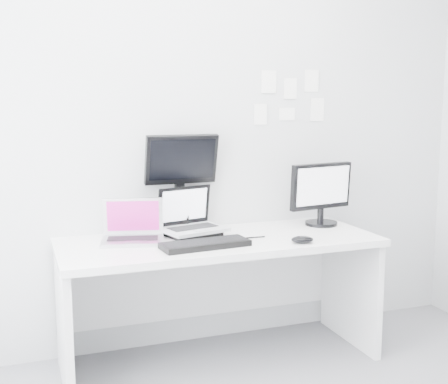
{
  "coord_description": "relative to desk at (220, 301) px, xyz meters",
  "views": [
    {
      "loc": [
        -1.07,
        -1.78,
        1.5
      ],
      "look_at": [
        0.02,
        1.23,
        1.0
      ],
      "focal_mm": 46.71,
      "sensor_mm": 36.0,
      "label": 1
    }
  ],
  "objects": [
    {
      "name": "wall_note_5",
      "position": [
        0.39,
        0.34,
        1.05
      ],
      "size": [
        0.09,
        0.0,
        0.13
      ],
      "primitive_type": "cube",
      "color": "white",
      "rests_on": "back_wall"
    },
    {
      "name": "back_wall",
      "position": [
        0.0,
        0.35,
        0.99
      ],
      "size": [
        3.6,
        0.0,
        3.6
      ],
      "primitive_type": "plane",
      "rotation": [
        1.57,
        0.0,
        0.0
      ],
      "color": "#B7BABC",
      "rests_on": "ground"
    },
    {
      "name": "wall_note_2",
      "position": [
        0.75,
        0.34,
        1.26
      ],
      "size": [
        0.1,
        0.0,
        0.14
      ],
      "primitive_type": "cube",
      "color": "white",
      "rests_on": "back_wall"
    },
    {
      "name": "mouse",
      "position": [
        0.39,
        -0.25,
        0.39
      ],
      "size": [
        0.14,
        0.11,
        0.04
      ],
      "primitive_type": "ellipsoid",
      "rotation": [
        0.0,
        0.0,
        -0.28
      ],
      "color": "black",
      "rests_on": "desk"
    },
    {
      "name": "wall_note_4",
      "position": [
        0.8,
        0.34,
        1.08
      ],
      "size": [
        0.1,
        0.0,
        0.15
      ],
      "primitive_type": "cube",
      "color": "white",
      "rests_on": "back_wall"
    },
    {
      "name": "speaker",
      "position": [
        -0.15,
        0.28,
        0.45
      ],
      "size": [
        0.11,
        0.11,
        0.17
      ],
      "primitive_type": "cube",
      "rotation": [
        0.0,
        0.0,
        -0.36
      ],
      "color": "black",
      "rests_on": "desk"
    },
    {
      "name": "dell_laptop",
      "position": [
        -0.11,
        0.12,
        0.51
      ],
      "size": [
        0.4,
        0.35,
        0.29
      ],
      "primitive_type": "cube",
      "rotation": [
        0.0,
        0.0,
        0.25
      ],
      "color": "#A4A8AC",
      "rests_on": "desk"
    },
    {
      "name": "samsung_monitor",
      "position": [
        0.73,
        0.14,
        0.57
      ],
      "size": [
        0.47,
        0.27,
        0.4
      ],
      "primitive_type": "cube",
      "rotation": [
        0.0,
        0.0,
        0.17
      ],
      "color": "black",
      "rests_on": "desk"
    },
    {
      "name": "macbook",
      "position": [
        -0.48,
        0.07,
        0.49
      ],
      "size": [
        0.39,
        0.33,
        0.25
      ],
      "primitive_type": "cube",
      "rotation": [
        0.0,
        0.0,
        -0.25
      ],
      "color": "#ADAEB2",
      "rests_on": "desk"
    },
    {
      "name": "keyboard",
      "position": [
        -0.14,
        -0.16,
        0.38
      ],
      "size": [
        0.49,
        0.21,
        0.03
      ],
      "primitive_type": "cube",
      "rotation": [
        0.0,
        0.0,
        0.09
      ],
      "color": "black",
      "rests_on": "desk"
    },
    {
      "name": "rear_monitor",
      "position": [
        -0.14,
        0.3,
        0.66
      ],
      "size": [
        0.44,
        0.17,
        0.59
      ],
      "primitive_type": "cube",
      "rotation": [
        0.0,
        0.0,
        0.03
      ],
      "color": "black",
      "rests_on": "desk"
    },
    {
      "name": "wall_note_3",
      "position": [
        0.58,
        0.34,
        1.05
      ],
      "size": [
        0.11,
        0.0,
        0.08
      ],
      "primitive_type": "cube",
      "color": "white",
      "rests_on": "back_wall"
    },
    {
      "name": "desk",
      "position": [
        0.0,
        0.0,
        0.0
      ],
      "size": [
        1.8,
        0.7,
        0.73
      ],
      "primitive_type": "cube",
      "color": "white",
      "rests_on": "ground"
    },
    {
      "name": "wall_note_1",
      "position": [
        0.6,
        0.34,
        1.22
      ],
      "size": [
        0.09,
        0.0,
        0.13
      ],
      "primitive_type": "cube",
      "color": "white",
      "rests_on": "back_wall"
    },
    {
      "name": "wall_note_0",
      "position": [
        0.45,
        0.34,
        1.26
      ],
      "size": [
        0.1,
        0.0,
        0.14
      ],
      "primitive_type": "cube",
      "color": "white",
      "rests_on": "back_wall"
    }
  ]
}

